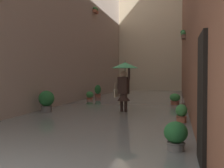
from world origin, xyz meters
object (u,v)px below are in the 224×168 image
(potted_plant_near_left, at_px, (181,115))
(potted_plant_far_left, at_px, (176,138))
(potted_plant_far_right, at_px, (98,92))
(person_wading, at_px, (124,77))
(potted_plant_mid_right, at_px, (46,102))
(potted_plant_mid_left, at_px, (175,100))
(potted_plant_near_right, at_px, (90,97))

(potted_plant_near_left, distance_m, potted_plant_far_left, 3.27)
(potted_plant_far_right, height_order, potted_plant_far_left, potted_plant_far_right)
(person_wading, xyz_separation_m, potted_plant_mid_right, (2.84, 0.72, -0.92))
(potted_plant_mid_right, distance_m, potted_plant_far_left, 6.62)
(potted_plant_mid_left, height_order, potted_plant_near_right, potted_plant_mid_left)
(person_wading, distance_m, potted_plant_far_left, 5.75)
(person_wading, bearing_deg, potted_plant_near_right, -59.62)
(potted_plant_mid_left, distance_m, potted_plant_mid_right, 6.10)
(potted_plant_mid_left, distance_m, potted_plant_far_right, 5.88)
(potted_plant_near_left, height_order, potted_plant_far_right, potted_plant_far_right)
(person_wading, height_order, potted_plant_far_right, person_wading)
(potted_plant_mid_left, bearing_deg, potted_plant_mid_right, 39.74)
(potted_plant_mid_right, height_order, potted_plant_far_right, potted_plant_mid_right)
(person_wading, distance_m, potted_plant_mid_right, 3.07)
(potted_plant_mid_left, height_order, potted_plant_mid_right, potted_plant_mid_right)
(potted_plant_near_right, height_order, potted_plant_far_right, potted_plant_far_right)
(potted_plant_far_left, bearing_deg, potted_plant_near_left, -92.58)
(potted_plant_near_left, distance_m, potted_plant_near_right, 8.53)
(person_wading, relative_size, potted_plant_mid_left, 3.03)
(potted_plant_mid_right, relative_size, potted_plant_far_right, 1.03)
(potted_plant_mid_right, bearing_deg, potted_plant_near_right, -89.62)
(potted_plant_mid_right, bearing_deg, person_wading, -165.86)
(potted_plant_far_left, bearing_deg, potted_plant_mid_right, -43.93)
(potted_plant_near_left, height_order, potted_plant_mid_left, potted_plant_near_left)
(potted_plant_near_left, xyz_separation_m, potted_plant_mid_left, (0.23, -5.22, -0.00))
(person_wading, height_order, potted_plant_mid_left, person_wading)
(potted_plant_mid_right, distance_m, potted_plant_far_right, 7.38)
(potted_plant_mid_right, relative_size, potted_plant_near_right, 1.52)
(potted_plant_near_left, distance_m, potted_plant_mid_left, 5.22)
(person_wading, relative_size, potted_plant_far_right, 2.22)
(potted_plant_mid_left, xyz_separation_m, potted_plant_near_right, (4.72, -1.73, -0.04))
(potted_plant_near_right, height_order, potted_plant_far_left, potted_plant_far_left)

